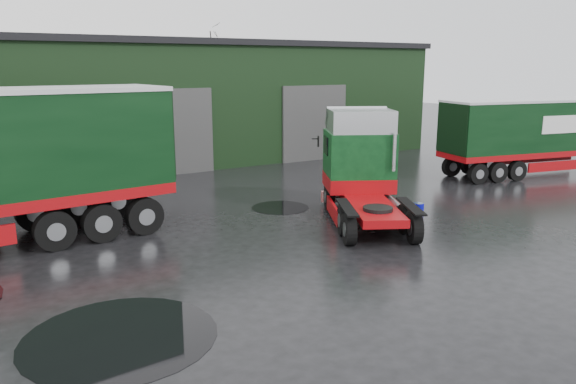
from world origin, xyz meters
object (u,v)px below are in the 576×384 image
Objects in this scene: warehouse at (132,100)px; tree_back_b at (197,82)px; lorry_right at (545,136)px; hero_tractor at (369,169)px; wash_bucket at (418,208)px.

tree_back_b is (8.00, 10.00, 0.59)m from warehouse.
tree_back_b is at bearing -152.50° from lorry_right.
warehouse is 21.26m from lorry_right.
hero_tractor is at bearing -67.21° from lorry_right.
lorry_right reaches higher than wash_bucket.
wash_bucket is (-10.22, -2.25, -1.61)m from lorry_right.
tree_back_b is at bearing 83.25° from wash_bucket.
wash_bucket is at bearing -65.75° from lorry_right.
hero_tractor is 15.96× the size of wash_bucket.
wash_bucket is 27.67m from tree_back_b.
lorry_right is 36.96× the size of wash_bucket.
tree_back_b reaches higher than lorry_right.
warehouse is 4.32× the size of tree_back_b.
warehouse is 88.39× the size of wash_bucket.
warehouse is at bearing -123.14° from lorry_right.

